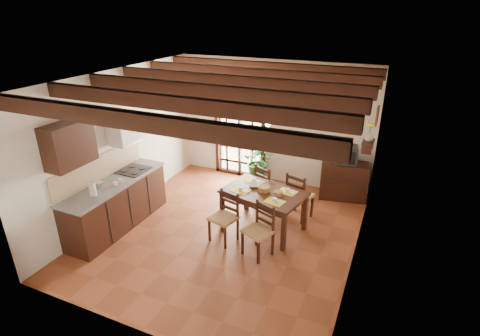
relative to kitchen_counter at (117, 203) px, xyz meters
The scene contains 25 objects.
ground_plane 2.10m from the kitchen_counter, 17.06° to the left, with size 5.00×5.00×0.00m, color brown.
room_shell 2.45m from the kitchen_counter, 17.06° to the left, with size 4.52×5.02×2.81m.
ceiling_beams 3.02m from the kitchen_counter, 17.06° to the left, with size 4.50×4.34×0.20m.
french_door 3.33m from the kitchen_counter, 69.23° to the left, with size 1.26×0.11×2.32m.
kitchen_counter is the anchor object (origin of this frame).
upper_cabinet 1.55m from the kitchen_counter, 99.72° to the right, with size 0.35×0.80×0.70m, color black.
range_hood 1.38m from the kitchen_counter, 99.79° to the left, with size 0.38×0.60×0.54m.
counter_items 0.49m from the kitchen_counter, 89.91° to the left, with size 0.50×1.43×0.25m.
dining_table 2.72m from the kitchen_counter, 21.73° to the left, with size 1.58×1.18×0.77m.
chair_near_left 2.07m from the kitchen_counter, 10.21° to the left, with size 0.51×0.50×0.92m.
chair_near_right 2.74m from the kitchen_counter, ahead, with size 0.54×0.53×0.92m.
chair_far_left 2.94m from the kitchen_counter, 37.68° to the left, with size 0.58×0.57×0.96m.
chair_far_right 3.44m from the kitchen_counter, 28.61° to the left, with size 0.54×0.53×0.96m.
table_setting 2.74m from the kitchen_counter, 21.73° to the left, with size 1.04×0.69×0.10m.
table_bowl 2.56m from the kitchen_counter, 25.85° to the left, with size 0.22×0.22×0.05m, color white.
sideboard 4.63m from the kitchen_counter, 37.61° to the left, with size 0.96×0.43×0.82m, color black.
crt_tv 4.66m from the kitchen_counter, 37.55° to the left, with size 0.49×0.46×0.36m.
fuse_box 4.80m from the kitchen_counter, 41.72° to the left, with size 0.25×0.03×0.32m, color white.
plant_pot 3.27m from the kitchen_counter, 57.08° to the left, with size 0.37×0.37×0.22m, color maroon.
potted_plant 3.25m from the kitchen_counter, 57.08° to the left, with size 1.79×1.53×1.99m, color #144C19.
wall_shelf 4.76m from the kitchen_counter, 28.25° to the left, with size 0.20×0.42×0.20m.
shelf_vase 4.80m from the kitchen_counter, 28.25° to the left, with size 0.15×0.15×0.15m, color #B2BFB2.
shelf_flowers 4.85m from the kitchen_counter, 28.25° to the left, with size 0.14×0.14×0.36m.
framed_picture 4.98m from the kitchen_counter, 27.77° to the left, with size 0.03×0.32×0.32m.
pendant_lamp 3.19m from the kitchen_counter, 23.66° to the left, with size 0.36×0.36×0.84m.
Camera 1 is at (2.58, -5.26, 3.86)m, focal length 28.00 mm.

